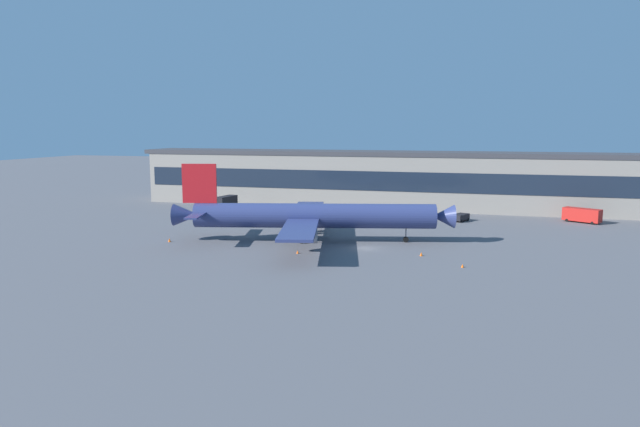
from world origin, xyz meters
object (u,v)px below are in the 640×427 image
Objects in this scene: traffic_cone_0 at (463,266)px; pushback_tractor at (460,217)px; catering_truck at (226,203)px; traffic_cone_1 at (421,254)px; fuel_truck at (581,215)px; traffic_cone_3 at (298,252)px; airliner at (310,216)px; traffic_cone_2 at (170,240)px.

pushback_tractor is at bearing 92.80° from traffic_cone_0.
catering_truck reaches higher than traffic_cone_1.
catering_truck is (-60.82, -0.51, 1.24)m from pushback_tractor.
traffic_cone_3 is (-53.82, -50.92, -1.59)m from fuel_truck.
catering_truck is 11.48× the size of traffic_cone_1.
pushback_tractor is at bearing 59.71° from traffic_cone_3.
catering_truck is 78.92m from traffic_cone_0.
traffic_cone_1 is at bearing 10.72° from traffic_cone_3.
airliner is 33.23m from traffic_cone_0.
fuel_truck reaches higher than traffic_cone_1.
traffic_cone_2 is at bearing -142.28° from pushback_tractor.
catering_truck is 56.36m from traffic_cone_3.
airliner is 67.90m from fuel_truck.
airliner is 7.23× the size of catering_truck.
traffic_cone_1 reaches higher than traffic_cone_0.
airliner is 24.08m from traffic_cone_1.
catering_truck is at bearing 143.18° from traffic_cone_0.
traffic_cone_0 is (29.76, -13.96, -4.83)m from airliner.
catering_truck is at bearing 135.06° from airliner.
traffic_cone_3 is (1.13, -11.18, -4.82)m from airliner.
pushback_tractor is 68.04m from traffic_cone_2.
traffic_cone_3 is at bearing -52.19° from catering_truck.
fuel_truck reaches higher than traffic_cone_0.
catering_truck is 41.74m from traffic_cone_2.
airliner is at bearing 16.44° from traffic_cone_2.
traffic_cone_3 is at bearing -169.28° from traffic_cone_1.
traffic_cone_3 is (-26.29, -45.01, -0.75)m from pushback_tractor.
catering_truck reaches higher than traffic_cone_0.
traffic_cone_0 is 0.88× the size of traffic_cone_1.
traffic_cone_2 is at bearing -163.56° from airliner.
traffic_cone_0 is at bearing -36.82° from catering_truck.
traffic_cone_3 is at bearing -84.20° from airliner.
catering_truck is at bearing 99.67° from traffic_cone_2.
traffic_cone_1 is at bearing -124.71° from fuel_truck.
airliner is 6.28× the size of fuel_truck.
traffic_cone_0 is (63.16, -47.28, -2.00)m from catering_truck.
airliner is 47.26m from catering_truck.
pushback_tractor is (27.43, 33.83, -4.07)m from airliner.
catering_truck is 10.79× the size of traffic_cone_2.
fuel_truck is 13.22× the size of traffic_cone_1.
traffic_cone_1 is (-7.27, 6.82, 0.04)m from traffic_cone_0.
airliner is at bearing -129.03° from pushback_tractor.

